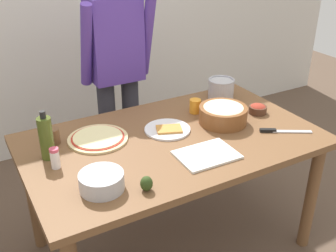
{
  "coord_description": "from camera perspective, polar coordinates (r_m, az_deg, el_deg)",
  "views": [
    {
      "loc": [
        -0.97,
        -1.69,
        1.83
      ],
      "look_at": [
        0.0,
        0.05,
        0.81
      ],
      "focal_mm": 43.51,
      "sensor_mm": 36.0,
      "label": 1
    }
  ],
  "objects": [
    {
      "name": "dining_table",
      "position": [
        2.27,
        0.62,
        -3.67
      ],
      "size": [
        1.6,
        0.96,
        0.76
      ],
      "color": "brown",
      "rests_on": "ground"
    },
    {
      "name": "cutting_board_white",
      "position": [
        2.07,
        5.43,
        -4.03
      ],
      "size": [
        0.3,
        0.23,
        0.01
      ],
      "primitive_type": "cube",
      "rotation": [
        0.0,
        0.0,
        -0.02
      ],
      "color": "white",
      "rests_on": "dining_table"
    },
    {
      "name": "mixing_bowl_steel",
      "position": [
        1.82,
        -9.29,
        -7.66
      ],
      "size": [
        0.2,
        0.2,
        0.08
      ],
      "color": "#B7B7BC",
      "rests_on": "dining_table"
    },
    {
      "name": "plate_with_slice",
      "position": [
        2.29,
        -0.05,
        -0.48
      ],
      "size": [
        0.26,
        0.26,
        0.02
      ],
      "color": "white",
      "rests_on": "dining_table"
    },
    {
      "name": "chef_knife",
      "position": [
        2.36,
        15.31,
        -0.67
      ],
      "size": [
        0.26,
        0.17,
        0.02
      ],
      "color": "silver",
      "rests_on": "dining_table"
    },
    {
      "name": "olive_oil_bottle",
      "position": [
        2.08,
        -16.7,
        -1.59
      ],
      "size": [
        0.07,
        0.07,
        0.26
      ],
      "color": "#47561E",
      "rests_on": "dining_table"
    },
    {
      "name": "small_sauce_bowl",
      "position": [
        2.55,
        12.46,
        2.38
      ],
      "size": [
        0.11,
        0.11,
        0.06
      ],
      "color": "#4C2D1E",
      "rests_on": "dining_table"
    },
    {
      "name": "salt_shaker",
      "position": [
        2.01,
        -15.55,
        -4.36
      ],
      "size": [
        0.04,
        0.04,
        0.11
      ],
      "color": "white",
      "rests_on": "dining_table"
    },
    {
      "name": "pizza_raw_on_board",
      "position": [
        2.23,
        -9.8,
        -1.68
      ],
      "size": [
        0.33,
        0.33,
        0.02
      ],
      "color": "beige",
      "rests_on": "dining_table"
    },
    {
      "name": "ground",
      "position": [
        2.67,
        0.55,
        -16.09
      ],
      "size": [
        8.0,
        8.0,
        0.0
      ],
      "primitive_type": "plane",
      "color": "brown"
    },
    {
      "name": "steel_pot",
      "position": [
        2.73,
        7.45,
        5.28
      ],
      "size": [
        0.17,
        0.17,
        0.13
      ],
      "color": "#B7B7BC",
      "rests_on": "dining_table"
    },
    {
      "name": "popcorn_bowl",
      "position": [
        2.38,
        7.73,
        1.81
      ],
      "size": [
        0.28,
        0.28,
        0.11
      ],
      "color": "brown",
      "rests_on": "dining_table"
    },
    {
      "name": "avocado",
      "position": [
        1.8,
        -3.03,
        -8.05
      ],
      "size": [
        0.06,
        0.06,
        0.07
      ],
      "primitive_type": "ellipsoid",
      "color": "#2D4219",
      "rests_on": "dining_table"
    },
    {
      "name": "person_cook",
      "position": [
        2.78,
        -7.22,
        8.2
      ],
      "size": [
        0.49,
        0.25,
        1.62
      ],
      "color": "#2D2D38",
      "rests_on": "ground"
    },
    {
      "name": "cup_small_brown",
      "position": [
        2.23,
        -15.79,
        -1.38
      ],
      "size": [
        0.07,
        0.07,
        0.08
      ],
      "primitive_type": "cylinder",
      "color": "brown",
      "rests_on": "dining_table"
    },
    {
      "name": "cup_orange",
      "position": [
        2.5,
        3.83,
        2.81
      ],
      "size": [
        0.07,
        0.07,
        0.08
      ],
      "primitive_type": "cylinder",
      "color": "orange",
      "rests_on": "dining_table"
    }
  ]
}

